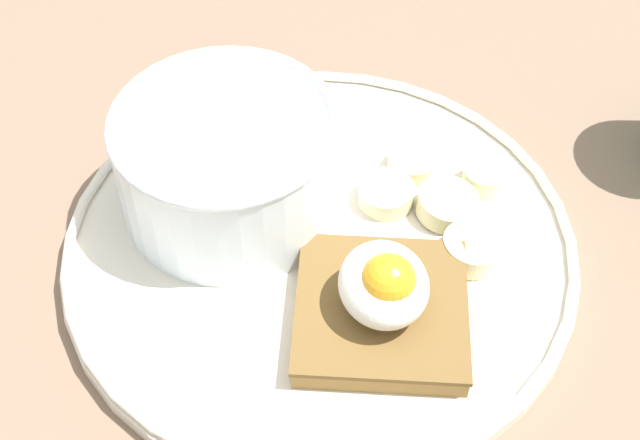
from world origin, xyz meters
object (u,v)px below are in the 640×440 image
object	(u,v)px
banana_slice_front	(386,194)
banana_slice_inner	(411,163)
banana_slice_left	(447,205)
banana_slice_back	(484,177)
poached_egg	(385,284)
toast_slice	(381,311)
banana_slice_right	(471,250)
oatmeal_bowl	(228,163)

from	to	relation	value
banana_slice_front	banana_slice_inner	xyz separation A→B (cm)	(-2.30, 2.12, -0.10)
banana_slice_left	banana_slice_back	world-z (taller)	banana_slice_left
poached_egg	banana_slice_inner	bearing A→B (deg)	157.70
toast_slice	banana_slice_left	size ratio (longest dim) A/B	2.31
banana_slice_back	banana_slice_right	xyz separation A→B (cm)	(5.22, -2.46, 0.08)
banana_slice_inner	poached_egg	bearing A→B (deg)	-22.30
poached_egg	banana_slice_left	distance (cm)	9.09
banana_slice_back	banana_slice_right	size ratio (longest dim) A/B	0.92
banana_slice_front	banana_slice_right	world-z (taller)	banana_slice_right
oatmeal_bowl	banana_slice_left	world-z (taller)	oatmeal_bowl
poached_egg	banana_slice_left	bearing A→B (deg)	140.83
banana_slice_front	banana_slice_right	size ratio (longest dim) A/B	1.09
poached_egg	banana_slice_back	distance (cm)	12.17
banana_slice_front	banana_slice_back	xyz separation A→B (cm)	(-0.21, 6.08, 0.05)
poached_egg	banana_slice_front	world-z (taller)	poached_egg
banana_slice_front	banana_slice_left	distance (cm)	3.62
banana_slice_front	banana_slice_inner	size ratio (longest dim) A/B	1.06
banana_slice_left	banana_slice_back	xyz separation A→B (cm)	(-1.75, 2.80, -0.04)
oatmeal_bowl	banana_slice_front	bearing A→B (deg)	79.99
toast_slice	banana_slice_back	bearing A→B (deg)	135.24
poached_egg	banana_slice_right	bearing A→B (deg)	119.30
banana_slice_front	toast_slice	bearing A→B (deg)	-15.28
poached_egg	banana_slice_back	world-z (taller)	poached_egg
poached_egg	banana_slice_front	distance (cm)	9.00
oatmeal_bowl	banana_slice_inner	world-z (taller)	oatmeal_bowl
banana_slice_right	banana_slice_inner	world-z (taller)	banana_slice_right
toast_slice	banana_slice_inner	distance (cm)	11.34
banana_slice_left	banana_slice_back	distance (cm)	3.30
banana_slice_front	poached_egg	bearing A→B (deg)	-14.98
toast_slice	banana_slice_inner	bearing A→B (deg)	157.42
banana_slice_back	banana_slice_left	bearing A→B (deg)	-58.01
banana_slice_back	banana_slice_inner	xyz separation A→B (cm)	(-2.09, -3.95, -0.15)
toast_slice	banana_slice_back	size ratio (longest dim) A/B	3.38
banana_slice_left	banana_slice_back	size ratio (longest dim) A/B	1.46
oatmeal_bowl	banana_slice_front	distance (cm)	9.51
banana_slice_right	poached_egg	bearing A→B (deg)	-60.70
toast_slice	banana_slice_right	size ratio (longest dim) A/B	3.10
oatmeal_bowl	toast_slice	xyz separation A→B (cm)	(9.75, 6.74, -2.53)
banana_slice_left	banana_slice_front	bearing A→B (deg)	-115.18
poached_egg	banana_slice_inner	world-z (taller)	poached_egg
banana_slice_inner	banana_slice_back	bearing A→B (deg)	62.14
poached_egg	banana_slice_right	world-z (taller)	poached_egg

